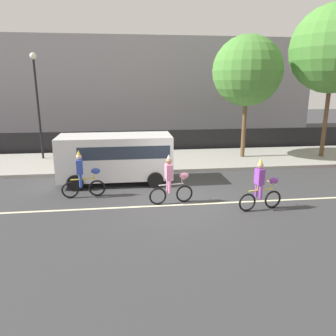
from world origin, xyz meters
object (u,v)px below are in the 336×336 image
Objects in this scene: parade_cyclist_cobalt at (83,177)px; street_lamp_post at (37,91)px; parade_cyclist_purple at (262,187)px; parked_van_white at (117,155)px; parade_cyclist_pink at (172,182)px.

parade_cyclist_cobalt is 0.33× the size of street_lamp_post.
parade_cyclist_cobalt is at bearing 161.44° from parade_cyclist_purple.
parked_van_white reaches higher than parade_cyclist_purple.
parade_cyclist_purple is (6.47, -2.17, 0.00)m from parade_cyclist_cobalt.
street_lamp_post is (-6.50, 7.78, 3.15)m from parade_cyclist_pink.
parade_cyclist_purple is at bearing -18.56° from parade_cyclist_cobalt.
parked_van_white is at bearing 54.68° from parade_cyclist_cobalt.
parade_cyclist_purple is 13.41m from street_lamp_post.
parade_cyclist_pink is 3.65m from parked_van_white.
street_lamp_post is (-3.12, 6.65, 3.15)m from parade_cyclist_cobalt.
street_lamp_post reaches higher than parade_cyclist_pink.
parked_van_white is 7.07m from street_lamp_post.
parade_cyclist_cobalt is at bearing -64.82° from street_lamp_post.
parade_cyclist_cobalt is 7.99m from street_lamp_post.
parade_cyclist_cobalt is at bearing -125.32° from parked_van_white.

